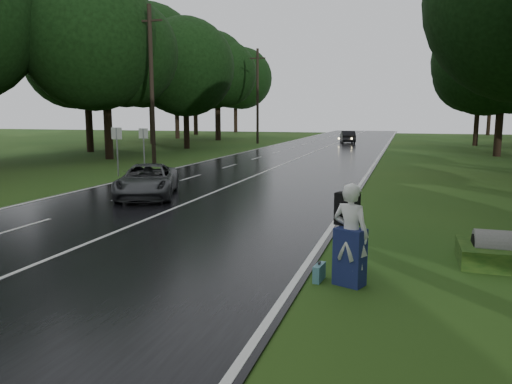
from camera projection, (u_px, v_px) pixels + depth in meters
ground at (60, 256)px, 11.75m from camera, size 160.00×160.00×0.00m
road at (275, 168)px, 30.62m from camera, size 12.00×140.00×0.04m
lane_center at (275, 168)px, 30.62m from camera, size 0.12×140.00×0.01m
grey_car at (147, 181)px, 19.79m from camera, size 3.77×5.20×1.31m
far_car at (348, 137)px, 56.22m from camera, size 2.33×4.48×1.41m
hitchhiker at (350, 238)px, 9.65m from camera, size 0.88×0.85×2.05m
suitcase at (319, 272)px, 9.99m from camera, size 0.20×0.50×0.35m
culvert at (510, 266)px, 11.00m from camera, size 1.59×0.79×0.79m
utility_pole_mid at (154, 164)px, 33.22m from camera, size 1.80×0.28×10.37m
utility_pole_far at (258, 143)px, 56.00m from camera, size 1.80×0.28×10.53m
road_sign_a at (118, 176)px, 26.81m from camera, size 0.63×0.10×2.64m
road_sign_b at (145, 170)px, 29.49m from camera, size 0.60×0.10×2.51m
tree_left_d at (110, 159)px, 36.81m from camera, size 9.19×9.19×14.35m
tree_left_e at (187, 148)px, 48.01m from camera, size 8.16×8.16×12.75m
tree_left_f at (218, 140)px, 62.88m from camera, size 9.89×9.89×15.45m
tree_right_e at (497, 156)px, 39.15m from camera, size 8.20×8.20×12.82m
tree_right_f at (475, 146)px, 52.19m from camera, size 8.56×8.56×13.37m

